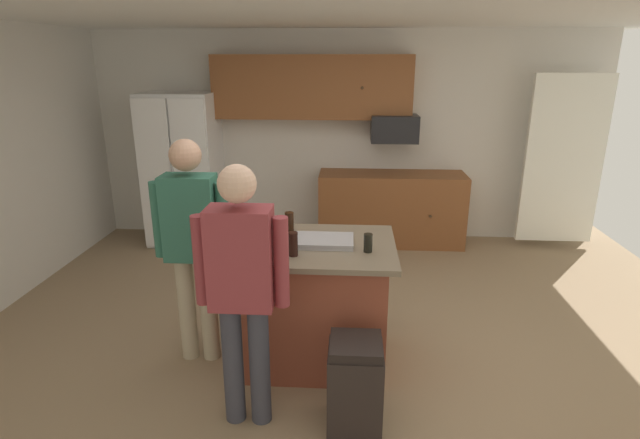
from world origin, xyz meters
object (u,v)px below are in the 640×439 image
mug_blue_stoneware (267,244)px  tumbler_amber (368,243)px  refrigerator (183,170)px  person_guest_by_door (192,238)px  trash_bin (355,384)px  kitchen_island (317,302)px  glass_stout_tall (293,244)px  serving_tray (323,241)px  microwave_over_range (394,128)px  person_guest_left (242,282)px  glass_dark_ale (289,222)px

mug_blue_stoneware → tumbler_amber: bearing=2.3°
refrigerator → person_guest_by_door: bearing=-70.3°
tumbler_amber → trash_bin: (-0.08, -0.61, -0.72)m
refrigerator → kitchen_island: (1.85, -2.57, -0.45)m
trash_bin → glass_stout_tall: bearing=130.8°
tumbler_amber → serving_tray: bearing=156.2°
glass_stout_tall → serving_tray: bearing=51.9°
microwave_over_range → trash_bin: 3.65m
serving_tray → refrigerator: bearing=126.5°
microwave_over_range → person_guest_left: bearing=-108.5°
tumbler_amber → mug_blue_stoneware: 0.71m
glass_stout_tall → kitchen_island: bearing=57.6°
refrigerator → serving_tray: 3.19m
tumbler_amber → glass_stout_tall: bearing=-168.6°
tumbler_amber → serving_tray: tumbler_amber is taller
tumbler_amber → glass_dark_ale: 0.71m
refrigerator → glass_dark_ale: size_ratio=11.47×
kitchen_island → trash_bin: size_ratio=1.87×
person_guest_by_door → trash_bin: person_guest_by_door is taller
person_guest_left → person_guest_by_door: person_guest_by_door is taller
kitchen_island → glass_dark_ale: size_ratio=7.02×
person_guest_by_door → serving_tray: size_ratio=3.92×
microwave_over_range → kitchen_island: bearing=-105.5°
person_guest_left → refrigerator: bearing=52.5°
microwave_over_range → glass_stout_tall: 3.09m
trash_bin → person_guest_by_door: bearing=149.8°
tumbler_amber → glass_stout_tall: size_ratio=0.78×
person_guest_left → mug_blue_stoneware: 0.57m
person_guest_left → trash_bin: person_guest_left is taller
kitchen_island → trash_bin: 0.82m
kitchen_island → serving_tray: 0.50m
tumbler_amber → trash_bin: bearing=-97.2°
tumbler_amber → trash_bin: 0.95m
person_guest_left → glass_stout_tall: person_guest_left is taller
person_guest_by_door → trash_bin: (1.21, -0.70, -0.70)m
mug_blue_stoneware → trash_bin: bearing=-42.4°
person_guest_by_door → refrigerator: bearing=107.3°
refrigerator → trash_bin: 4.00m
person_guest_left → glass_stout_tall: bearing=1.8°
kitchen_island → person_guest_left: 0.97m
microwave_over_range → glass_stout_tall: size_ratio=3.30×
person_guest_left → glass_dark_ale: bearing=19.1°
glass_dark_ale → glass_stout_tall: glass_stout_tall is taller
kitchen_island → trash_bin: (0.29, -0.74, -0.18)m
kitchen_island → glass_stout_tall: glass_stout_tall is taller
tumbler_amber → refrigerator: bearing=129.4°
tumbler_amber → mug_blue_stoneware: (-0.71, -0.03, -0.01)m
person_guest_by_door → glass_stout_tall: (0.77, -0.20, 0.04)m
tumbler_amber → serving_tray: (-0.32, 0.14, -0.05)m
kitchen_island → glass_dark_ale: 0.65m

